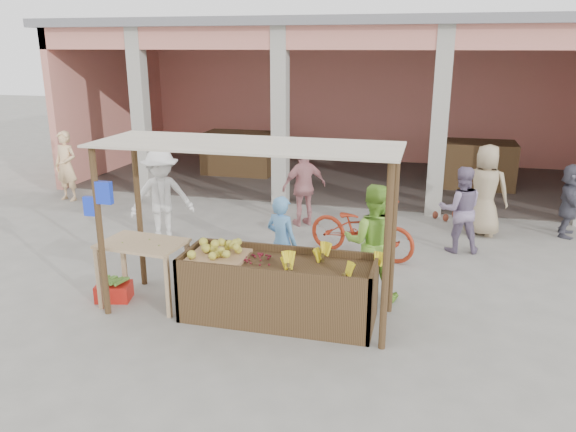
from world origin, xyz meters
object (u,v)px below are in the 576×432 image
(motorcycle, at_px, (362,227))
(vendor_blue, at_px, (282,240))
(vendor_green, at_px, (373,239))
(side_table, at_px, (143,252))
(fruit_stall, at_px, (278,291))
(red_crate, at_px, (114,292))

(motorcycle, bearing_deg, vendor_blue, 164.84)
(vendor_green, relative_size, motorcycle, 0.89)
(vendor_green, bearing_deg, side_table, 14.79)
(motorcycle, bearing_deg, side_table, 149.91)
(vendor_blue, relative_size, motorcycle, 0.76)
(side_table, bearing_deg, vendor_blue, 34.88)
(vendor_green, bearing_deg, vendor_blue, -3.09)
(motorcycle, bearing_deg, vendor_green, -151.96)
(fruit_stall, bearing_deg, motorcycle, 73.53)
(vendor_blue, xyz_separation_m, vendor_green, (1.36, -0.00, 0.13))
(side_table, height_order, vendor_blue, vendor_blue)
(red_crate, distance_m, vendor_green, 3.86)
(red_crate, distance_m, vendor_blue, 2.59)
(red_crate, bearing_deg, motorcycle, 25.78)
(fruit_stall, bearing_deg, red_crate, -179.25)
(side_table, distance_m, vendor_green, 3.29)
(side_table, relative_size, vendor_green, 0.67)
(red_crate, xyz_separation_m, vendor_blue, (2.28, 1.03, 0.66))
(side_table, height_order, vendor_green, vendor_green)
(vendor_blue, height_order, vendor_green, vendor_green)
(fruit_stall, distance_m, vendor_blue, 1.09)
(red_crate, height_order, vendor_green, vendor_green)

